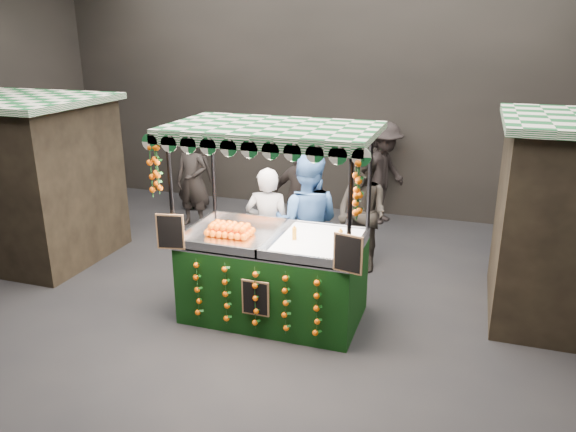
% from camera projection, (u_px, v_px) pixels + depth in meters
% --- Properties ---
extents(ground, '(12.00, 12.00, 0.00)m').
position_uv_depth(ground, '(244.00, 321.00, 7.24)').
color(ground, black).
rests_on(ground, ground).
extents(market_hall, '(12.10, 10.10, 5.05)m').
position_uv_depth(market_hall, '(236.00, 49.00, 6.16)').
color(market_hall, black).
rests_on(market_hall, ground).
extents(neighbour_stall_left, '(3.00, 2.20, 2.60)m').
position_uv_depth(neighbour_stall_left, '(15.00, 177.00, 9.04)').
color(neighbour_stall_left, black).
rests_on(neighbour_stall_left, ground).
extents(juice_stall, '(2.60, 1.53, 2.51)m').
position_uv_depth(juice_stall, '(274.00, 262.00, 7.11)').
color(juice_stall, black).
rests_on(juice_stall, ground).
extents(vendor_grey, '(0.70, 0.51, 1.78)m').
position_uv_depth(vendor_grey, '(268.00, 229.00, 7.96)').
color(vendor_grey, gray).
rests_on(vendor_grey, ground).
extents(vendor_blue, '(1.06, 0.87, 1.99)m').
position_uv_depth(vendor_blue, '(307.00, 223.00, 7.85)').
color(vendor_blue, navy).
rests_on(vendor_blue, ground).
extents(shopper_0, '(0.66, 0.46, 1.75)m').
position_uv_depth(shopper_0, '(192.00, 181.00, 10.50)').
color(shopper_0, '#282220').
rests_on(shopper_0, ground).
extents(shopper_1, '(1.11, 1.05, 1.82)m').
position_uv_depth(shopper_1, '(362.00, 213.00, 8.55)').
color(shopper_1, black).
rests_on(shopper_1, ground).
extents(shopper_2, '(1.05, 0.55, 1.72)m').
position_uv_depth(shopper_2, '(301.00, 196.00, 9.61)').
color(shopper_2, '#2C2524').
rests_on(shopper_2, ground).
extents(shopper_3, '(1.17, 1.44, 1.95)m').
position_uv_depth(shopper_3, '(383.00, 173.00, 10.65)').
color(shopper_3, black).
rests_on(shopper_3, ground).
extents(shopper_4, '(0.89, 0.81, 1.53)m').
position_uv_depth(shopper_4, '(194.00, 172.00, 11.55)').
color(shopper_4, black).
rests_on(shopper_4, ground).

